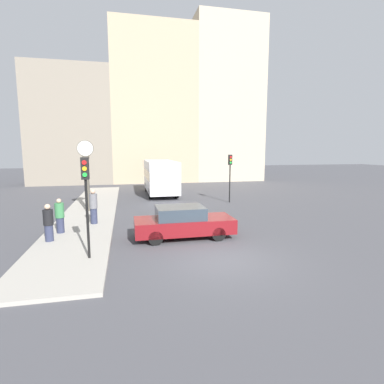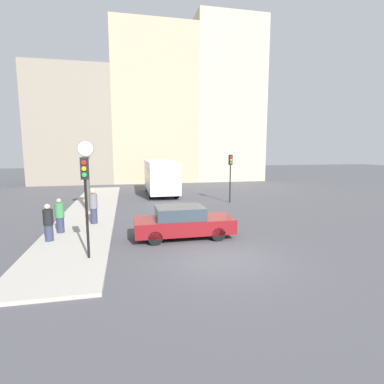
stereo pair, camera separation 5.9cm
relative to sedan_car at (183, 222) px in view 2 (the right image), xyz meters
The scene contains 11 objects.
ground_plane 3.18m from the sedan_car, 74.86° to the right, with size 120.00×120.00×0.00m, color #47474C.
sidewalk_corner 8.29m from the sedan_car, 124.91° to the left, with size 3.10×23.52×0.13m, color #A39E93.
building_row 25.92m from the sedan_car, 85.34° to the left, with size 27.86×5.00×19.97m.
sedan_car is the anchor object (origin of this frame).
bus_distant 13.44m from the sedan_car, 87.79° to the left, with size 2.45×7.10×2.99m.
traffic_light_near 4.82m from the sedan_car, 150.86° to the right, with size 0.26×0.24×3.59m.
traffic_light_far 9.93m from the sedan_car, 57.99° to the left, with size 0.26×0.24×3.60m.
street_clock 8.41m from the sedan_car, 126.19° to the left, with size 0.99×0.39×4.42m.
pedestrian_black_jacket 5.73m from the sedan_car, behind, with size 0.40×0.40×1.60m.
pedestrian_grey_jacket 5.20m from the sedan_car, 143.45° to the left, with size 0.41×0.41×1.82m.
pedestrian_green_hoodie 5.76m from the sedan_car, 163.86° to the left, with size 0.40×0.40×1.61m.
Camera 2 is at (-3.22, -10.01, 3.99)m, focal length 28.00 mm.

